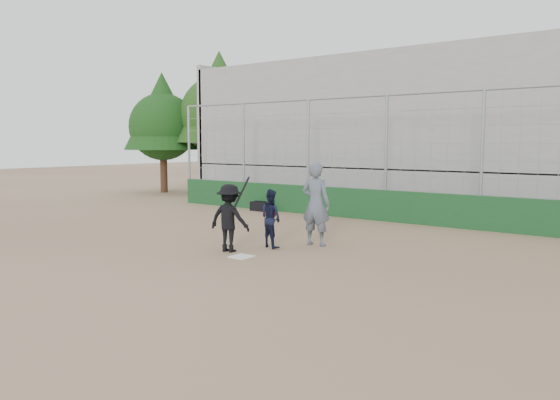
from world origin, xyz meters
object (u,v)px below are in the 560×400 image
Objects in this scene: umpire at (316,208)px; batter_at_plate at (229,218)px; catcher_crouched at (271,227)px; equipment_bag at (261,206)px.

batter_at_plate is at bearing 52.84° from umpire.
umpire is at bearing 50.28° from catcher_crouched.
catcher_crouched is 1.21m from umpire.
catcher_crouched is at bearing -48.91° from equipment_bag.
umpire is 6.98m from equipment_bag.
equipment_bag is at bearing 131.09° from catcher_crouched.
umpire is at bearing 57.27° from batter_at_plate.
batter_at_plate is at bearing -56.39° from equipment_bag.
batter_at_plate reaches higher than equipment_bag.
catcher_crouched reaches higher than equipment_bag.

